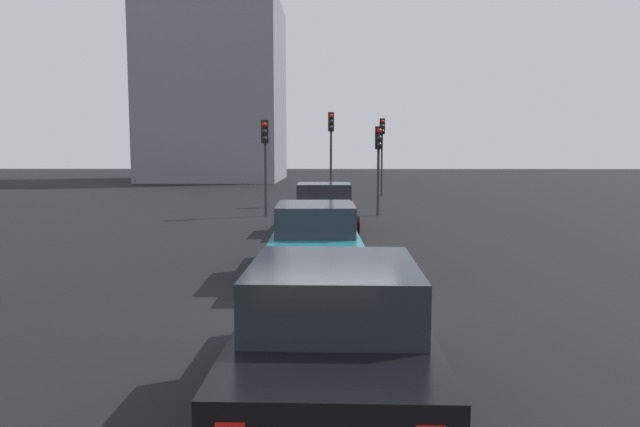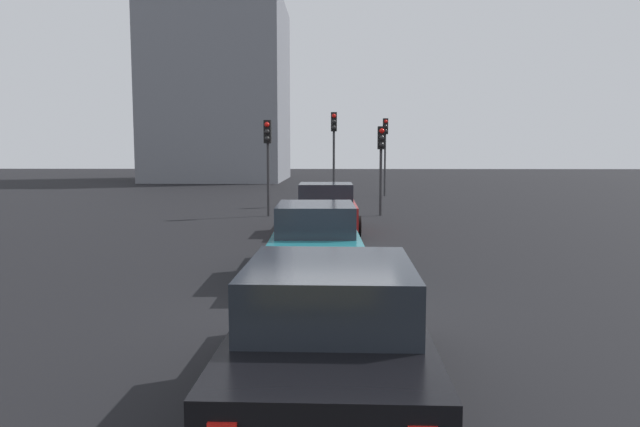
{
  "view_description": "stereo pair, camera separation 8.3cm",
  "coord_description": "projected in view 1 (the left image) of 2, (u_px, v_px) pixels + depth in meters",
  "views": [
    {
      "loc": [
        -9.12,
        -0.14,
        2.54
      ],
      "look_at": [
        1.66,
        0.04,
        1.41
      ],
      "focal_mm": 33.06,
      "sensor_mm": 36.0,
      "label": 1
    },
    {
      "loc": [
        -9.12,
        -0.22,
        2.54
      ],
      "look_at": [
        1.66,
        0.04,
        1.41
      ],
      "focal_mm": 33.06,
      "sensor_mm": 36.0,
      "label": 2
    }
  ],
  "objects": [
    {
      "name": "car_red_lead",
      "position": [
        324.0,
        208.0,
        18.83
      ],
      "size": [
        4.16,
        2.15,
        1.55
      ],
      "rotation": [
        0.0,
        0.0,
        0.01
      ],
      "color": "maroon",
      "rests_on": "ground_plane"
    },
    {
      "name": "ground_plane",
      "position": [
        321.0,
        319.0,
        9.35
      ],
      "size": [
        160.0,
        160.0,
        0.2
      ],
      "primitive_type": "cube",
      "color": "black"
    },
    {
      "name": "car_teal_second",
      "position": [
        315.0,
        240.0,
        12.09
      ],
      "size": [
        4.65,
        2.04,
        1.5
      ],
      "rotation": [
        0.0,
        0.0,
        0.02
      ],
      "color": "#19606B",
      "rests_on": "ground_plane"
    },
    {
      "name": "traffic_light_far_right",
      "position": [
        331.0,
        139.0,
        27.98
      ],
      "size": [
        0.32,
        0.28,
        4.41
      ],
      "rotation": [
        0.0,
        0.0,
        3.14
      ],
      "color": "#2D2D30",
      "rests_on": "ground_plane"
    },
    {
      "name": "traffic_light_far_left",
      "position": [
        379.0,
        151.0,
        23.28
      ],
      "size": [
        0.32,
        0.29,
        3.54
      ],
      "rotation": [
        0.0,
        0.0,
        3.2
      ],
      "color": "#2D2D30",
      "rests_on": "ground_plane"
    },
    {
      "name": "traffic_light_near_right",
      "position": [
        265.0,
        147.0,
        23.05
      ],
      "size": [
        0.32,
        0.29,
        3.78
      ],
      "rotation": [
        0.0,
        0.0,
        3.08
      ],
      "color": "#2D2D30",
      "rests_on": "ground_plane"
    },
    {
      "name": "traffic_light_near_left",
      "position": [
        382.0,
        141.0,
        33.84
      ],
      "size": [
        0.32,
        0.3,
        4.46
      ],
      "rotation": [
        0.0,
        0.0,
        3.22
      ],
      "color": "#2D2D30",
      "rests_on": "ground_plane"
    },
    {
      "name": "building_facade_left",
      "position": [
        217.0,
        92.0,
        52.88
      ],
      "size": [
        13.43,
        11.49,
        15.87
      ],
      "primitive_type": "cube",
      "color": "slate",
      "rests_on": "ground_plane"
    },
    {
      "name": "car_black_third",
      "position": [
        334.0,
        330.0,
        6.09
      ],
      "size": [
        4.52,
        2.14,
        1.44
      ],
      "rotation": [
        0.0,
        0.0,
        -0.02
      ],
      "color": "black",
      "rests_on": "ground_plane"
    }
  ]
}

